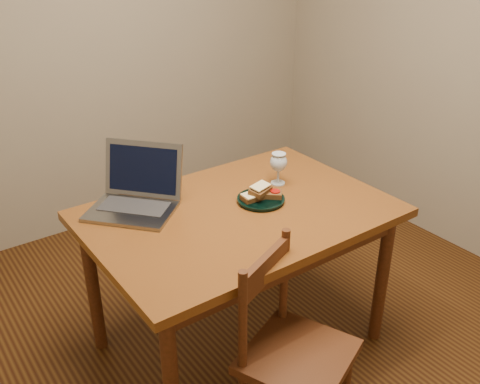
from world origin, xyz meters
TOP-DOWN VIEW (x-y plane):
  - floor at (0.00, 0.00)m, footprint 3.20×3.20m
  - back_wall at (0.00, 1.61)m, footprint 3.20×0.02m
  - table at (-0.06, 0.05)m, footprint 1.30×0.90m
  - chair at (-0.20, -0.49)m, footprint 0.50×0.49m
  - plate at (0.07, 0.06)m, footprint 0.22×0.22m
  - sandwich_cheese at (0.03, 0.07)m, footprint 0.11×0.07m
  - sandwich_tomato at (0.11, 0.05)m, footprint 0.13×0.12m
  - sandwich_top at (0.07, 0.06)m, footprint 0.12×0.10m
  - milk_glass at (0.25, 0.16)m, footprint 0.08×0.08m
  - laptop at (-0.39, 0.35)m, footprint 0.48×0.49m

SIDE VIEW (x-z plane):
  - floor at x=0.00m, z-range -0.02..0.00m
  - chair at x=-0.20m, z-range 0.24..0.66m
  - table at x=-0.06m, z-range 0.28..1.02m
  - plate at x=0.07m, z-range 0.74..0.76m
  - sandwich_cheese at x=0.03m, z-range 0.76..0.79m
  - sandwich_tomato at x=0.11m, z-range 0.76..0.79m
  - sandwich_top at x=0.07m, z-range 0.78..0.82m
  - laptop at x=-0.39m, z-range 0.68..0.94m
  - milk_glass at x=0.25m, z-range 0.74..0.90m
  - back_wall at x=0.00m, z-range 0.00..2.60m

